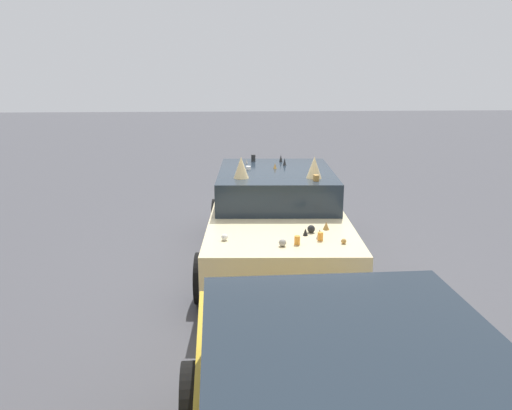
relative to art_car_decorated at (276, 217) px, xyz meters
name	(u,v)px	position (x,y,z in m)	size (l,w,h in m)	color
ground_plane	(276,262)	(-0.07, 0.00, -0.70)	(60.00, 60.00, 0.00)	#47474C
art_car_decorated	(276,217)	(0.00, 0.00, 0.00)	(4.53, 2.29, 1.65)	beige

